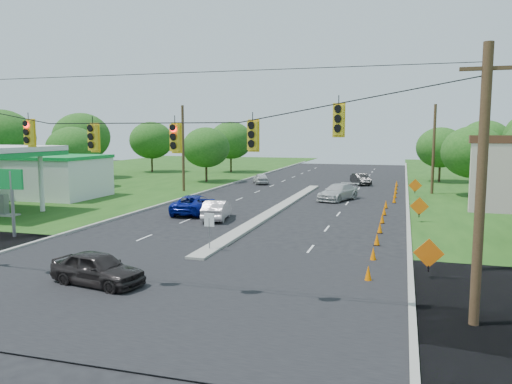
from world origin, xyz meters
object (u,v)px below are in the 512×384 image
(gas_station, at_px, (29,172))
(white_sedan, at_px, (217,210))
(blue_pickup, at_px, (194,204))
(black_sedan, at_px, (98,269))

(gas_station, xyz_separation_m, white_sedan, (20.52, -5.04, -1.87))
(white_sedan, bearing_deg, blue_pickup, -47.01)
(black_sedan, xyz_separation_m, blue_pickup, (-3.43, 17.80, 0.03))
(black_sedan, bearing_deg, white_sedan, 13.38)
(blue_pickup, bearing_deg, white_sedan, 138.65)
(black_sedan, bearing_deg, blue_pickup, 21.15)
(black_sedan, relative_size, white_sedan, 0.96)
(black_sedan, height_order, blue_pickup, blue_pickup)
(white_sedan, xyz_separation_m, blue_pickup, (-2.56, 1.91, 0.03))
(gas_station, distance_m, white_sedan, 21.21)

